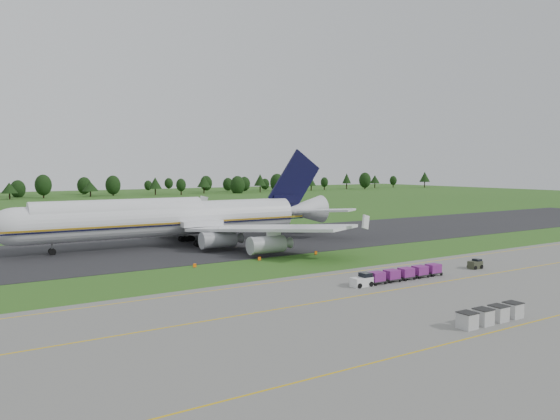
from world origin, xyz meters
TOP-DOWN VIEW (x-y plane):
  - ground at (0.00, 0.00)m, footprint 600.00×600.00m
  - apron at (0.00, -34.00)m, footprint 300.00×52.00m
  - taxiway at (0.00, 28.00)m, footprint 300.00×40.00m
  - apron_markings at (0.00, -26.98)m, footprint 300.00×30.20m
  - tree_line at (16.82, 220.05)m, footprint 529.52×22.76m
  - aircraft at (-8.59, 30.31)m, footprint 69.31×67.96m
  - baggage_train at (4.64, -18.23)m, footprint 16.01×1.70m
  - utility_cart at (21.22, -18.07)m, footprint 2.13×1.49m
  - uld_row at (-1.84, -37.93)m, footprint 8.83×1.63m
  - edge_markers at (-2.91, 6.27)m, footprint 23.89×0.30m

SIDE VIEW (x-z plane):
  - ground at x=0.00m, z-range 0.00..0.00m
  - apron at x=0.00m, z-range 0.00..0.06m
  - taxiway at x=0.00m, z-range 0.00..0.08m
  - apron_markings at x=0.00m, z-range 0.06..0.07m
  - edge_markers at x=-2.91m, z-range -0.03..0.57m
  - utility_cart at x=21.22m, z-range 0.05..1.21m
  - uld_row at x=-1.84m, z-range 0.06..1.68m
  - baggage_train at x=4.64m, z-range 0.12..1.76m
  - aircraft at x=-8.59m, z-range -4.20..15.38m
  - tree_line at x=16.82m, z-range 0.26..12.11m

